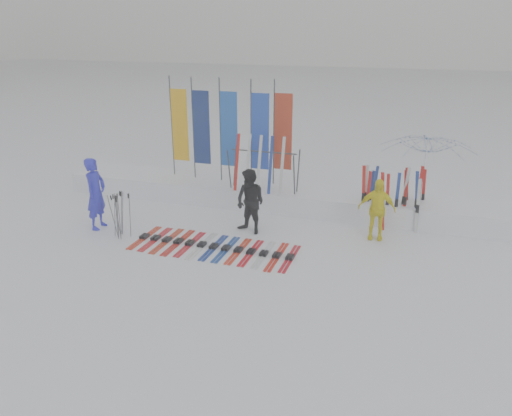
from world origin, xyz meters
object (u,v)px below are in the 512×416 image
(person_yellow, at_px, (377,209))
(person_blue, at_px, (96,194))
(ski_rack, at_px, (264,165))
(person_black, at_px, (250,202))
(tent_canopy, at_px, (424,175))
(ski_row, at_px, (214,247))

(person_yellow, bearing_deg, person_blue, -171.39)
(person_blue, height_order, ski_rack, person_blue)
(person_black, distance_m, ski_rack, 1.95)
(person_black, distance_m, tent_canopy, 5.22)
(person_yellow, bearing_deg, ski_row, -157.41)
(person_blue, height_order, person_black, person_blue)
(ski_row, bearing_deg, person_blue, 176.02)
(person_blue, xyz_separation_m, person_black, (4.08, 1.00, -0.11))
(tent_canopy, bearing_deg, person_blue, -154.98)
(person_blue, relative_size, person_yellow, 1.21)
(person_black, xyz_separation_m, person_yellow, (3.23, 0.66, -0.06))
(person_yellow, relative_size, ski_row, 0.39)
(tent_canopy, height_order, ski_rack, tent_canopy)
(person_yellow, xyz_separation_m, ski_rack, (-3.45, 1.21, 0.57))
(person_black, relative_size, tent_canopy, 0.65)
(tent_canopy, distance_m, ski_row, 6.51)
(person_blue, bearing_deg, tent_canopy, -67.52)
(ski_row, bearing_deg, person_black, 66.21)
(person_blue, xyz_separation_m, ski_rack, (3.85, 2.88, 0.40))
(ski_rack, bearing_deg, tent_canopy, 12.93)
(person_black, bearing_deg, tent_canopy, 54.42)
(ski_row, height_order, ski_rack, ski_rack)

